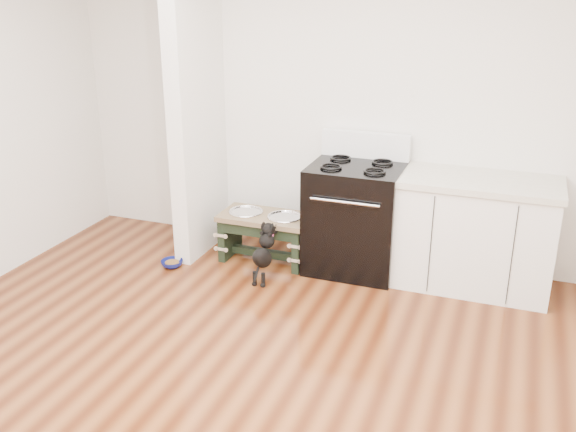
# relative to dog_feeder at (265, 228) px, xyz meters

# --- Properties ---
(ground) EXTENTS (5.00, 5.00, 0.00)m
(ground) POSITION_rel_dog_feeder_xyz_m (0.52, -2.03, -0.31)
(ground) COLOR #441C0C
(ground) RESTS_ON ground
(room_shell) EXTENTS (5.00, 5.00, 5.00)m
(room_shell) POSITION_rel_dog_feeder_xyz_m (0.52, -2.03, 1.31)
(room_shell) COLOR silver
(room_shell) RESTS_ON ground
(partition_wall) EXTENTS (0.15, 0.80, 2.70)m
(partition_wall) POSITION_rel_dog_feeder_xyz_m (-0.65, 0.07, 1.04)
(partition_wall) COLOR silver
(partition_wall) RESTS_ON ground
(oven_range) EXTENTS (0.76, 0.69, 1.14)m
(oven_range) POSITION_rel_dog_feeder_xyz_m (0.77, 0.13, 0.17)
(oven_range) COLOR black
(oven_range) RESTS_ON ground
(cabinet_run) EXTENTS (1.24, 0.64, 0.91)m
(cabinet_run) POSITION_rel_dog_feeder_xyz_m (1.75, 0.15, 0.15)
(cabinet_run) COLOR white
(cabinet_run) RESTS_ON ground
(dog_feeder) EXTENTS (0.79, 0.42, 0.45)m
(dog_feeder) POSITION_rel_dog_feeder_xyz_m (0.00, 0.00, 0.00)
(dog_feeder) COLOR black
(dog_feeder) RESTS_ON ground
(puppy) EXTENTS (0.14, 0.40, 0.48)m
(puppy) POSITION_rel_dog_feeder_xyz_m (0.14, -0.36, -0.04)
(puppy) COLOR black
(puppy) RESTS_ON ground
(floor_bowl) EXTENTS (0.24, 0.24, 0.06)m
(floor_bowl) POSITION_rel_dog_feeder_xyz_m (-0.71, -0.41, -0.28)
(floor_bowl) COLOR navy
(floor_bowl) RESTS_ON ground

